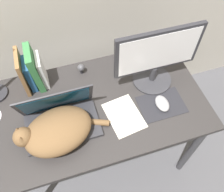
% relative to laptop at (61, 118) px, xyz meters
% --- Properties ---
extents(desk, '(1.24, 0.67, 0.74)m').
position_rel_laptop_xyz_m(desk, '(0.18, 0.05, -0.13)').
color(desk, '#2D2B2B').
rests_on(desk, ground_plane).
extents(laptop, '(0.37, 0.23, 0.24)m').
position_rel_laptop_xyz_m(laptop, '(0.00, 0.00, 0.00)').
color(laptop, '#2D2D33').
rests_on(laptop, desk).
extents(cat, '(0.46, 0.31, 0.15)m').
position_rel_laptop_xyz_m(cat, '(-0.03, -0.08, 0.02)').
color(cat, brown).
rests_on(cat, desk).
extents(external_monitor, '(0.46, 0.22, 0.37)m').
position_rel_laptop_xyz_m(external_monitor, '(0.56, 0.12, 0.15)').
color(external_monitor, '#333338').
rests_on(external_monitor, desk).
extents(mousepad, '(0.25, 0.18, 0.00)m').
position_rel_laptop_xyz_m(mousepad, '(0.54, -0.06, -0.04)').
color(mousepad, '#232328').
rests_on(mousepad, desk).
extents(computer_mouse, '(0.07, 0.11, 0.04)m').
position_rel_laptop_xyz_m(computer_mouse, '(0.54, -0.06, -0.02)').
color(computer_mouse, '#99999E').
rests_on(computer_mouse, mousepad).
extents(book_row, '(0.13, 0.16, 0.26)m').
position_rel_laptop_xyz_m(book_row, '(-0.09, 0.30, 0.07)').
color(book_row, olive).
rests_on(book_row, desk).
extents(notepad, '(0.19, 0.24, 0.01)m').
position_rel_laptop_xyz_m(notepad, '(0.32, -0.06, -0.04)').
color(notepad, silver).
rests_on(notepad, desk).
extents(webcam, '(0.04, 0.04, 0.07)m').
position_rel_laptop_xyz_m(webcam, '(0.17, 0.30, -0.00)').
color(webcam, '#232328').
rests_on(webcam, desk).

